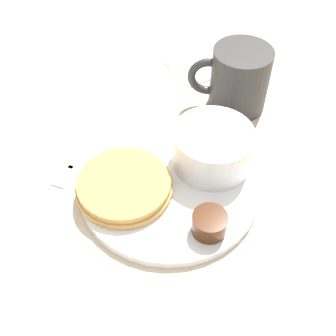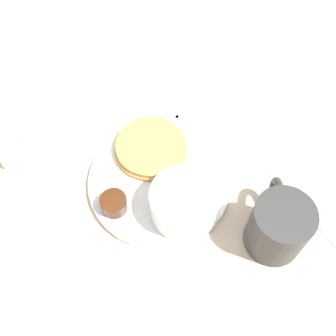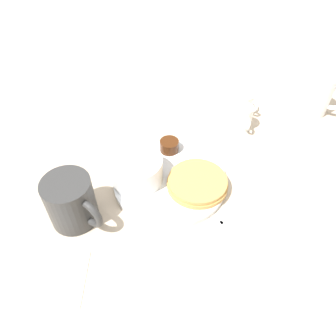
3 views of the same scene
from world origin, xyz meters
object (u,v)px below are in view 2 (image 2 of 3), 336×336
Objects in this scene: plate at (160,182)px; creamer_pitcher_near at (10,150)px; coffee_mug at (278,226)px; bowl at (183,203)px; fork at (186,119)px.

plate is 3.45× the size of creamer_pitcher_near.
creamer_pitcher_near is at bearing 44.81° from plate.
bowl is at bearing 39.09° from coffee_mug.
creamer_pitcher_near is 0.55× the size of fork.
creamer_pitcher_near is at bearing 71.46° from fork.
creamer_pitcher_near is at bearing 35.41° from bowl.
creamer_pitcher_near is (0.24, 0.17, -0.01)m from bowl.
fork is (0.26, -0.03, -0.05)m from coffee_mug.
plate is at bearing 125.44° from fork.
creamer_pitcher_near reaches higher than plate.
bowl is 0.85× the size of fork.
coffee_mug is at bearing -140.91° from bowl.
bowl is 0.19m from fork.
coffee_mug is 0.89× the size of fork.
creamer_pitcher_near is at bearing 36.60° from coffee_mug.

